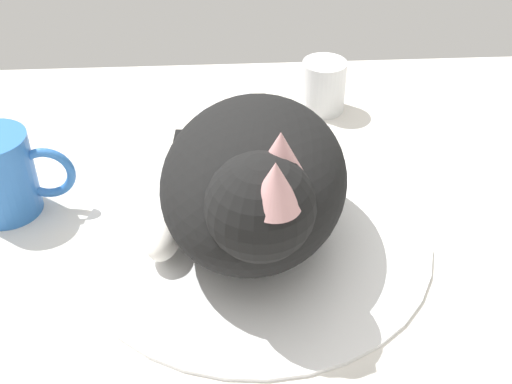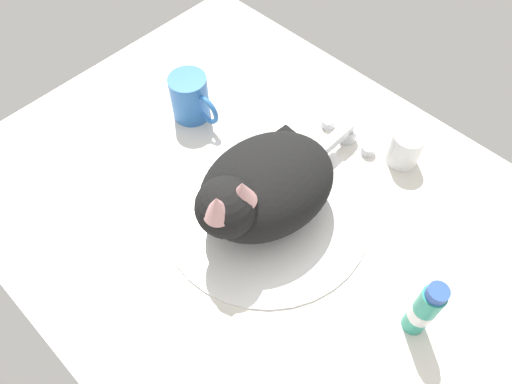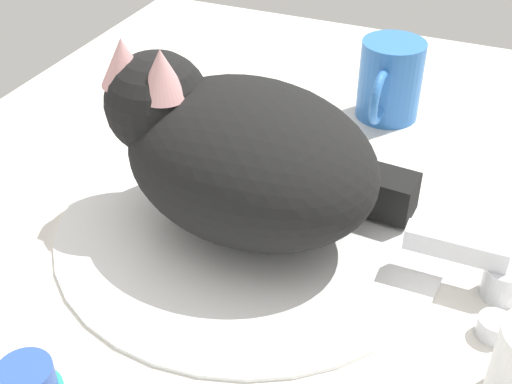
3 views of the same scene
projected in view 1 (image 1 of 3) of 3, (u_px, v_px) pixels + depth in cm
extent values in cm
cube|color=silver|center=(254.00, 249.00, 75.93)|extent=(110.00, 82.50, 3.00)
cylinder|color=white|center=(254.00, 235.00, 74.74)|extent=(37.97, 37.97, 0.88)
cylinder|color=silver|center=(244.00, 113.00, 93.00)|extent=(3.60, 3.60, 3.09)
cube|color=silver|center=(246.00, 113.00, 87.94)|extent=(2.00, 8.87, 2.00)
cylinder|color=silver|center=(207.00, 118.00, 93.16)|extent=(2.80, 2.80, 1.80)
cylinder|color=silver|center=(282.00, 116.00, 93.62)|extent=(2.80, 2.80, 1.80)
ellipsoid|color=black|center=(254.00, 179.00, 70.15)|extent=(22.95, 27.76, 14.23)
sphere|color=black|center=(257.00, 207.00, 60.30)|extent=(11.56, 11.56, 9.95)
ellipsoid|color=white|center=(260.00, 212.00, 63.17)|extent=(6.54, 7.34, 5.47)
cone|color=#DB9E9E|center=(280.00, 154.00, 59.33)|extent=(5.20, 5.20, 4.48)
cone|color=#DB9E9E|center=(275.00, 185.00, 55.80)|extent=(5.20, 5.20, 4.48)
cube|color=black|center=(189.00, 174.00, 79.40)|extent=(5.13, 12.86, 4.16)
ellipsoid|color=white|center=(163.00, 239.00, 70.78)|extent=(4.54, 6.15, 3.74)
cylinder|color=#3372C6|center=(0.00, 175.00, 76.02)|extent=(7.73, 7.73, 9.82)
torus|color=#3372C6|center=(46.00, 173.00, 76.25)|extent=(6.50, 1.00, 6.50)
cylinder|color=white|center=(323.00, 86.00, 94.62)|extent=(6.02, 6.02, 7.21)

